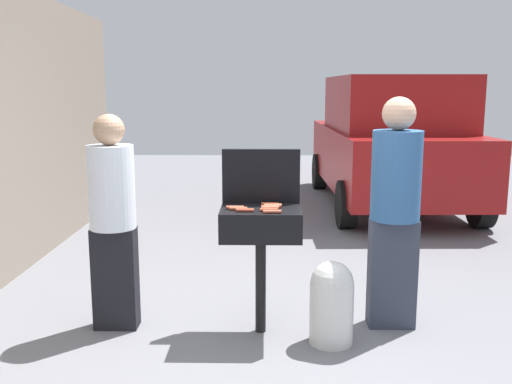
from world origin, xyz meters
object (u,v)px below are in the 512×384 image
object	(u,v)px
hot_dog_1	(245,210)
hot_dog_4	(273,205)
person_right	(395,205)
hot_dog_0	(270,208)
hot_dog_6	(238,209)
hot_dog_8	(269,210)
hot_dog_3	(270,204)
person_left	(113,215)
parked_minivan	(390,141)
hot_dog_7	(272,206)
hot_dog_9	(235,207)
hot_dog_2	(272,212)
bbq_grill	(261,228)
hot_dog_5	(270,207)
propane_tank	(332,301)

from	to	relation	value
hot_dog_1	hot_dog_4	bearing A→B (deg)	41.13
person_right	hot_dog_0	bearing A→B (deg)	24.93
hot_dog_6	hot_dog_8	bearing A→B (deg)	-10.97
hot_dog_0	hot_dog_8	bearing A→B (deg)	-98.46
person_right	hot_dog_1	bearing A→B (deg)	27.29
hot_dog_8	hot_dog_3	bearing A→B (deg)	87.24
person_left	parked_minivan	bearing A→B (deg)	65.04
hot_dog_7	hot_dog_9	size ratio (longest dim) A/B	1.00
hot_dog_8	hot_dog_2	bearing A→B (deg)	-68.27
hot_dog_0	parked_minivan	bearing A→B (deg)	68.68
hot_dog_1	hot_dog_7	xyz separation A→B (m)	(0.20, 0.15, 0.00)
bbq_grill	person_right	xyz separation A→B (m)	(1.02, 0.13, 0.15)
hot_dog_1	hot_dog_8	bearing A→B (deg)	4.79
hot_dog_4	bbq_grill	bearing A→B (deg)	-145.98
parked_minivan	hot_dog_0	bearing A→B (deg)	67.33
hot_dog_5	person_left	size ratio (longest dim) A/B	0.08
hot_dog_8	hot_dog_4	bearing A→B (deg)	78.90
hot_dog_1	hot_dog_4	size ratio (longest dim) A/B	1.00
hot_dog_5	hot_dog_9	distance (m)	0.26
bbq_grill	propane_tank	bearing A→B (deg)	-20.47
hot_dog_0	hot_dog_1	world-z (taller)	same
hot_dog_1	hot_dog_9	bearing A→B (deg)	128.09
hot_dog_5	parked_minivan	bearing A→B (deg)	68.52
hot_dog_5	hot_dog_8	xyz separation A→B (m)	(-0.01, -0.10, 0.00)
propane_tank	person_left	world-z (taller)	person_left
propane_tank	hot_dog_2	bearing A→B (deg)	176.04
hot_dog_1	hot_dog_9	size ratio (longest dim) A/B	1.00
hot_dog_4	hot_dog_5	xyz separation A→B (m)	(-0.02, -0.06, 0.00)
hot_dog_3	person_left	world-z (taller)	person_left
hot_dog_8	propane_tank	size ratio (longest dim) A/B	0.21
person_left	parked_minivan	size ratio (longest dim) A/B	0.37
hot_dog_7	person_right	bearing A→B (deg)	6.17
hot_dog_2	hot_dog_7	bearing A→B (deg)	88.89
hot_dog_2	hot_dog_5	bearing A→B (deg)	95.43
hot_dog_7	person_left	world-z (taller)	person_left
hot_dog_6	parked_minivan	world-z (taller)	parked_minivan
hot_dog_1	hot_dog_8	world-z (taller)	same
hot_dog_1	hot_dog_6	distance (m)	0.08
hot_dog_1	parked_minivan	world-z (taller)	parked_minivan
hot_dog_0	hot_dog_9	size ratio (longest dim) A/B	1.00
hot_dog_1	person_left	xyz separation A→B (m)	(-1.01, 0.18, -0.08)
hot_dog_1	hot_dog_5	bearing A→B (deg)	32.87
bbq_grill	hot_dog_4	world-z (taller)	hot_dog_4
hot_dog_0	propane_tank	xyz separation A→B (m)	(0.45, -0.16, -0.66)
hot_dog_2	hot_dog_9	world-z (taller)	same
hot_dog_4	hot_dog_9	xyz separation A→B (m)	(-0.28, -0.08, 0.00)
hot_dog_3	parked_minivan	size ratio (longest dim) A/B	0.03
hot_dog_3	person_right	xyz separation A→B (m)	(0.95, 0.02, -0.01)
hot_dog_0	hot_dog_9	xyz separation A→B (m)	(-0.26, 0.02, 0.00)
hot_dog_2	hot_dog_5	xyz separation A→B (m)	(-0.02, 0.16, 0.00)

